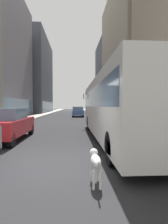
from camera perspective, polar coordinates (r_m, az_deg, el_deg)
The scene contains 10 objects.
ground_plane at distance 40.41m, azimuth -4.01°, elevation -0.55°, with size 120.00×120.00×0.00m, color #232326.
sidewalk_left at distance 40.88m, azimuth -12.03°, elevation -0.46°, with size 2.40×110.00×0.15m, color #ADA89E.
sidewalk_right at distance 40.73m, azimuth 4.03°, elevation -0.43°, with size 2.40×110.00×0.15m, color gray.
building_left_far at distance 49.55m, azimuth -18.06°, elevation 10.65°, with size 11.80×19.77×18.70m.
building_right_mid at distance 35.88m, azimuth 16.08°, elevation 17.33°, with size 9.40×20.57×22.65m.
building_right_far at distance 54.36m, azimuth 9.01°, elevation 10.70°, with size 8.21×17.16×20.14m.
transit_bus at distance 9.62m, azimuth 10.29°, elevation 2.12°, with size 2.78×11.53×3.05m.
car_blue_hatchback at distance 29.52m, azimuth -1.97°, elevation 0.14°, with size 1.79×4.54×1.62m.
car_red_coupe at distance 9.95m, azimuth -22.95°, elevation -3.52°, with size 1.72×4.31×1.62m.
dalmatian_dog at distance 4.18m, azimuth 3.59°, elevation -15.15°, with size 0.22×0.96×0.72m.
Camera 1 is at (0.55, -5.36, 1.74)m, focal length 29.09 mm.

